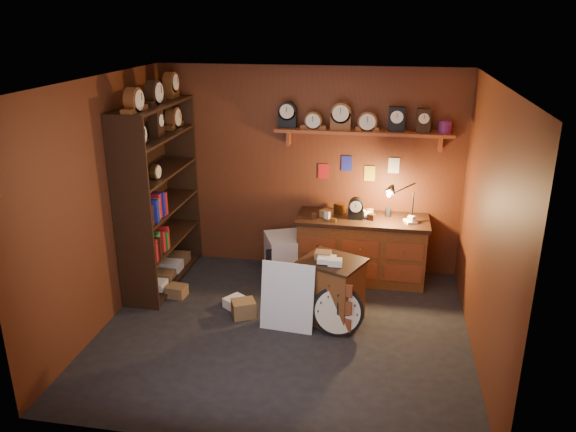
% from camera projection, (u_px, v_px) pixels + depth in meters
% --- Properties ---
extents(floor, '(4.00, 4.00, 0.00)m').
position_uv_depth(floor, '(284.00, 331.00, 6.19)').
color(floor, black).
rests_on(floor, ground).
extents(room_shell, '(4.02, 3.62, 2.71)m').
position_uv_depth(room_shell, '(290.00, 179.00, 5.70)').
color(room_shell, '#5D2B16').
rests_on(room_shell, ground).
extents(shelving_unit, '(0.47, 1.60, 2.58)m').
position_uv_depth(shelving_unit, '(156.00, 188.00, 6.97)').
color(shelving_unit, black).
rests_on(shelving_unit, ground).
extents(workbench, '(1.67, 0.66, 1.36)m').
position_uv_depth(workbench, '(362.00, 245.00, 7.27)').
color(workbench, brown).
rests_on(workbench, ground).
extents(low_cabinet, '(0.81, 0.76, 0.83)m').
position_uv_depth(low_cabinet, '(331.00, 288.00, 6.29)').
color(low_cabinet, brown).
rests_on(low_cabinet, ground).
extents(big_round_clock, '(0.56, 0.18, 0.56)m').
position_uv_depth(big_round_clock, '(338.00, 311.00, 6.06)').
color(big_round_clock, black).
rests_on(big_round_clock, ground).
extents(white_panel, '(0.60, 0.21, 0.78)m').
position_uv_depth(white_panel, '(287.00, 328.00, 6.25)').
color(white_panel, silver).
rests_on(white_panel, ground).
extents(mini_fridge, '(0.71, 0.73, 0.56)m').
position_uv_depth(mini_fridge, '(288.00, 256.00, 7.42)').
color(mini_fridge, silver).
rests_on(mini_fridge, ground).
extents(floor_box_a, '(0.25, 0.22, 0.14)m').
position_uv_depth(floor_box_a, '(177.00, 291.00, 6.93)').
color(floor_box_a, brown).
rests_on(floor_box_a, ground).
extents(floor_box_b, '(0.30, 0.31, 0.12)m').
position_uv_depth(floor_box_b, '(235.00, 302.00, 6.69)').
color(floor_box_b, white).
rests_on(floor_box_b, ground).
extents(floor_box_c, '(0.33, 0.31, 0.19)m').
position_uv_depth(floor_box_c, '(244.00, 309.00, 6.47)').
color(floor_box_c, brown).
rests_on(floor_box_c, ground).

